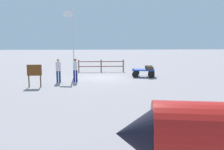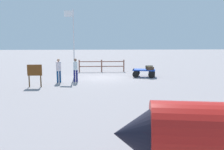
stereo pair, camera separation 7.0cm
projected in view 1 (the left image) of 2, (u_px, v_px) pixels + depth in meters
ground_plane at (102, 78)px, 19.99m from camera, size 120.00×120.00×0.00m
luggage_cart at (143, 72)px, 20.27m from camera, size 2.09×1.56×0.66m
suitcase_maroon at (149, 67)px, 20.76m from camera, size 0.65×0.46×0.26m
suitcase_dark at (150, 68)px, 19.80m from camera, size 0.58×0.44×0.24m
suitcase_navy at (149, 68)px, 19.93m from camera, size 0.54×0.47×0.29m
worker_lead at (75, 69)px, 17.76m from camera, size 0.42×0.42×1.77m
worker_trailing at (58, 68)px, 17.46m from camera, size 0.52×0.52×1.77m
flagpole at (73, 39)px, 20.14m from camera, size 0.81×0.14×5.66m
signboard at (34, 72)px, 15.79m from camera, size 0.96×0.08×1.51m
wooden_fence at (101, 65)px, 23.59m from camera, size 4.54×0.14×1.19m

